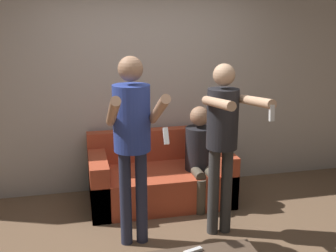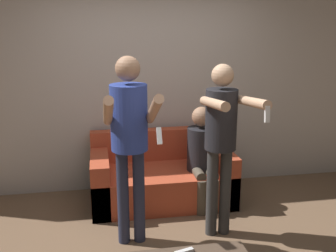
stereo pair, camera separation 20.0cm
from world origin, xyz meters
name	(u,v)px [view 1 (the left image)]	position (x,y,z in m)	size (l,w,h in m)	color
wall_back	(145,82)	(0.00, 1.75, 1.35)	(6.40, 0.06, 2.70)	beige
couch	(159,178)	(0.08, 1.28, 0.27)	(1.62, 0.88, 0.78)	#C64C2D
person_standing_left	(132,130)	(-0.35, 0.38, 1.12)	(0.45, 0.76, 1.77)	#282D47
person_standing_right	(223,132)	(0.51, 0.37, 1.06)	(0.42, 0.79, 1.69)	#383838
person_seated	(200,152)	(0.52, 1.08, 0.62)	(0.32, 0.53, 1.14)	brown
remote_far	(193,251)	(-0.03, -0.48, 0.39)	(0.15, 0.08, 0.02)	white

